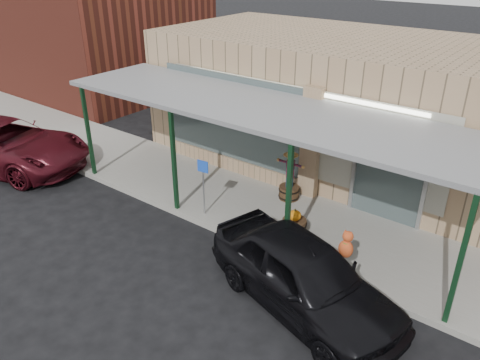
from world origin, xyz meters
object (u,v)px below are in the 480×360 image
Objects in this scene: parked_sedan at (304,275)px; barrel_scarecrow at (289,183)px; barrel_pumpkin at (294,225)px; car_maroon at (5,145)px; handicap_sign at (203,180)px.

barrel_scarecrow is at bearing 52.01° from parked_sedan.
parked_sedan is (1.44, -2.03, 0.37)m from barrel_pumpkin.
barrel_scarecrow reaches higher than car_maroon.
car_maroon is (-11.45, -0.08, 0.02)m from parked_sedan.
car_maroon is (-10.01, -2.11, 0.39)m from barrel_pumpkin.
barrel_pumpkin is 0.13× the size of car_maroon.
car_maroon is at bearing 178.42° from barrel_scarecrow.
barrel_pumpkin is (1.10, -1.53, -0.25)m from barrel_scarecrow.
handicap_sign is 0.32× the size of parked_sedan.
parked_sedan is 0.85× the size of car_maroon.
barrel_pumpkin is 2.52m from parked_sedan.
handicap_sign is at bearing -95.52° from car_maroon.
barrel_scarecrow is 9.62m from car_maroon.
handicap_sign reaches higher than car_maroon.
handicap_sign is 0.27× the size of car_maroon.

